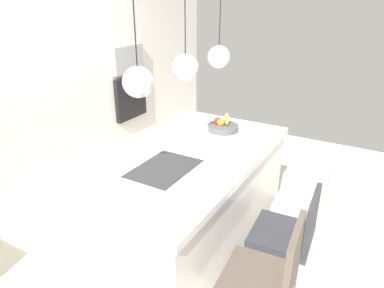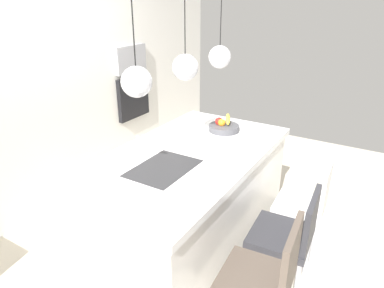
% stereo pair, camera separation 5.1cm
% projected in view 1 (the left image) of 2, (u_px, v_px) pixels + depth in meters
% --- Properties ---
extents(floor, '(6.60, 6.60, 0.00)m').
position_uv_depth(floor, '(187.00, 243.00, 3.33)').
color(floor, beige).
rests_on(floor, ground).
extents(back_wall, '(6.00, 0.10, 2.60)m').
position_uv_depth(back_wall, '(49.00, 88.00, 3.59)').
color(back_wall, silver).
rests_on(back_wall, ground).
extents(kitchen_island, '(2.11, 1.15, 0.94)m').
position_uv_depth(kitchen_island, '(186.00, 201.00, 3.15)').
color(kitchen_island, white).
rests_on(kitchen_island, ground).
extents(sink_basin, '(0.56, 0.40, 0.02)m').
position_uv_depth(sink_basin, '(164.00, 169.00, 2.70)').
color(sink_basin, '#2D2D30').
rests_on(sink_basin, kitchen_island).
extents(faucet, '(0.02, 0.17, 0.22)m').
position_uv_depth(faucet, '(141.00, 146.00, 2.75)').
color(faucet, silver).
rests_on(faucet, kitchen_island).
extents(fruit_bowl, '(0.30, 0.30, 0.16)m').
position_uv_depth(fruit_bowl, '(223.00, 127.00, 3.45)').
color(fruit_bowl, '#4C4C51').
rests_on(fruit_bowl, kitchen_island).
extents(microwave, '(0.54, 0.08, 0.34)m').
position_uv_depth(microwave, '(128.00, 59.00, 4.44)').
color(microwave, '#9E9EA3').
rests_on(microwave, back_wall).
extents(oven, '(0.56, 0.08, 0.56)m').
position_uv_depth(oven, '(130.00, 97.00, 4.64)').
color(oven, black).
rests_on(oven, back_wall).
extents(chair_near, '(0.50, 0.49, 0.93)m').
position_uv_depth(chair_near, '(269.00, 275.00, 2.24)').
color(chair_near, brown).
rests_on(chair_near, ground).
extents(chair_middle, '(0.50, 0.48, 0.87)m').
position_uv_depth(chair_middle, '(290.00, 233.00, 2.66)').
color(chair_middle, '#333338').
rests_on(chair_middle, ground).
extents(chair_far, '(0.43, 0.44, 0.88)m').
position_uv_depth(chair_far, '(307.00, 201.00, 3.10)').
color(chair_far, white).
rests_on(chair_far, ground).
extents(pendant_light_left, '(0.20, 0.20, 0.80)m').
position_uv_depth(pendant_light_left, '(138.00, 82.00, 2.22)').
color(pendant_light_left, silver).
extents(pendant_light_center, '(0.20, 0.20, 0.80)m').
position_uv_depth(pendant_light_center, '(185.00, 67.00, 2.68)').
color(pendant_light_center, silver).
extents(pendant_light_right, '(0.20, 0.20, 0.80)m').
position_uv_depth(pendant_light_right, '(219.00, 57.00, 3.14)').
color(pendant_light_right, silver).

